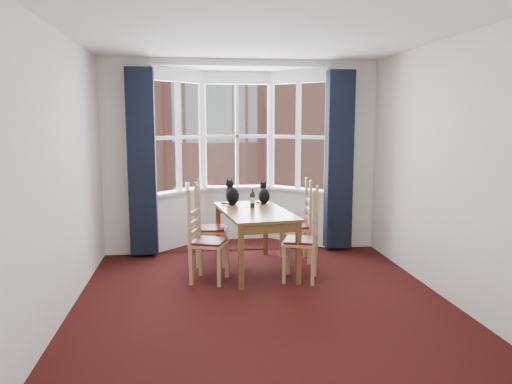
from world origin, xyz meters
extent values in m
plane|color=black|center=(0.00, 0.00, 0.00)|extent=(4.50, 4.50, 0.00)
plane|color=white|center=(0.00, 0.00, 2.80)|extent=(4.50, 4.50, 0.00)
plane|color=silver|center=(-2.00, 0.00, 1.40)|extent=(0.00, 4.50, 4.50)
plane|color=silver|center=(2.00, 0.00, 1.40)|extent=(0.00, 4.50, 4.50)
plane|color=silver|center=(0.00, -2.25, 1.40)|extent=(4.00, 0.00, 4.00)
cube|color=silver|center=(-1.65, 2.25, 1.40)|extent=(0.70, 0.12, 2.80)
cube|color=silver|center=(1.65, 2.25, 1.40)|extent=(0.70, 0.12, 2.80)
cube|color=black|center=(-1.42, 2.07, 1.35)|extent=(0.38, 0.22, 2.60)
cube|color=black|center=(1.42, 2.07, 1.35)|extent=(0.38, 0.22, 2.60)
cube|color=brown|center=(0.06, 1.23, 0.77)|extent=(0.99, 1.58, 0.04)
cube|color=brown|center=(-0.19, 0.49, 0.37)|extent=(0.07, 0.07, 0.75)
cube|color=brown|center=(-0.38, 1.87, 0.37)|extent=(0.07, 0.07, 0.75)
cube|color=brown|center=(0.50, 0.58, 0.37)|extent=(0.07, 0.07, 0.75)
cube|color=brown|center=(0.31, 1.96, 0.37)|extent=(0.07, 0.07, 0.75)
cube|color=tan|center=(-0.54, 0.82, 0.48)|extent=(0.51, 0.53, 0.06)
cube|color=#4F100D|center=(-0.54, 0.82, 0.49)|extent=(0.46, 0.48, 0.03)
cube|color=tan|center=(-0.48, 1.55, 0.48)|extent=(0.45, 0.47, 0.06)
cube|color=#4F100D|center=(-0.48, 1.55, 0.49)|extent=(0.40, 0.42, 0.03)
cube|color=tan|center=(0.56, 0.73, 0.48)|extent=(0.51, 0.53, 0.06)
cube|color=#4F100D|center=(0.56, 0.73, 0.49)|extent=(0.46, 0.48, 0.03)
cube|color=tan|center=(0.67, 1.57, 0.48)|extent=(0.43, 0.45, 0.06)
cube|color=#4F100D|center=(0.67, 1.57, 0.49)|extent=(0.38, 0.40, 0.03)
ellipsoid|color=black|center=(-0.18, 1.73, 0.90)|extent=(0.26, 0.29, 0.24)
sphere|color=black|center=(-0.21, 1.81, 1.06)|extent=(0.15, 0.15, 0.11)
cone|color=black|center=(-0.24, 1.80, 1.11)|extent=(0.05, 0.05, 0.05)
cone|color=black|center=(-0.18, 1.82, 1.11)|extent=(0.05, 0.05, 0.05)
ellipsoid|color=black|center=(0.26, 1.75, 0.89)|extent=(0.16, 0.21, 0.21)
sphere|color=black|center=(0.26, 1.82, 1.02)|extent=(0.10, 0.10, 0.10)
cone|color=black|center=(0.23, 1.82, 1.07)|extent=(0.04, 0.04, 0.04)
cone|color=black|center=(0.29, 1.82, 1.07)|extent=(0.04, 0.04, 0.04)
cylinder|color=black|center=(0.06, 1.43, 0.88)|extent=(0.07, 0.07, 0.19)
sphere|color=black|center=(0.06, 1.43, 0.98)|extent=(0.06, 0.06, 0.06)
cylinder|color=black|center=(0.06, 1.43, 1.01)|extent=(0.03, 0.03, 0.08)
cylinder|color=gold|center=(0.06, 1.43, 1.05)|extent=(0.03, 0.03, 0.02)
cylinder|color=silver|center=(0.06, 1.43, 0.89)|extent=(0.07, 0.07, 0.07)
cylinder|color=white|center=(-0.80, 2.60, 0.93)|extent=(0.06, 0.06, 0.12)
plane|color=#333335|center=(0.00, 32.25, -6.00)|extent=(80.00, 80.00, 0.00)
cube|color=#AA6958|center=(0.00, 14.25, 1.00)|extent=(18.00, 6.00, 14.00)
cylinder|color=#AA6958|center=(0.00, 11.25, 1.00)|extent=(3.20, 3.20, 14.00)
camera|label=1|loc=(-0.73, -5.03, 1.93)|focal=35.00mm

